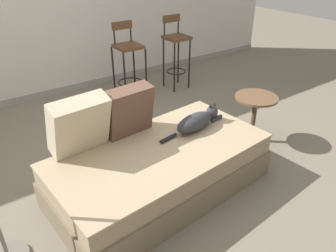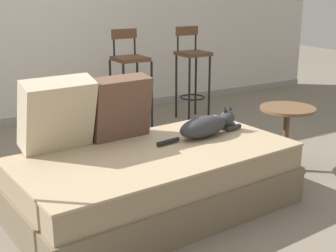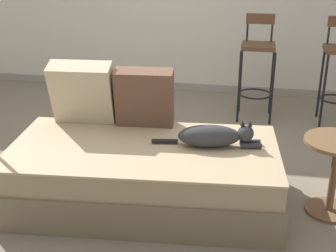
% 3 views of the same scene
% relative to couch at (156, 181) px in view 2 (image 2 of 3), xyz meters
% --- Properties ---
extents(ground_plane, '(16.00, 16.00, 0.00)m').
position_rel_couch_xyz_m(ground_plane, '(0.00, 0.40, -0.22)').
color(ground_plane, slate).
rests_on(ground_plane, ground).
extents(wall_back_panel, '(8.00, 0.10, 2.60)m').
position_rel_couch_xyz_m(wall_back_panel, '(0.00, 2.65, 1.08)').
color(wall_back_panel, silver).
rests_on(wall_back_panel, ground).
extents(wall_baseboard_trim, '(8.00, 0.02, 0.09)m').
position_rel_couch_xyz_m(wall_baseboard_trim, '(0.00, 2.60, -0.17)').
color(wall_baseboard_trim, gray).
rests_on(wall_baseboard_trim, ground).
extents(couch, '(1.91, 1.10, 0.43)m').
position_rel_couch_xyz_m(couch, '(0.00, 0.00, 0.00)').
color(couch, '#766750').
rests_on(couch, ground).
extents(throw_pillow_corner, '(0.48, 0.33, 0.49)m').
position_rel_couch_xyz_m(throw_pillow_corner, '(-0.54, 0.33, 0.45)').
color(throw_pillow_corner, beige).
rests_on(throw_pillow_corner, couch).
extents(throw_pillow_middle, '(0.44, 0.25, 0.44)m').
position_rel_couch_xyz_m(throw_pillow_middle, '(-0.08, 0.37, 0.43)').
color(throw_pillow_middle, brown).
rests_on(throw_pillow_middle, couch).
extents(cat, '(0.75, 0.23, 0.19)m').
position_rel_couch_xyz_m(cat, '(0.46, 0.09, 0.29)').
color(cat, '#333338').
rests_on(cat, couch).
extents(bar_stool_near_window, '(0.34, 0.34, 1.04)m').
position_rel_couch_xyz_m(bar_stool_near_window, '(0.73, 1.83, 0.37)').
color(bar_stool_near_window, black).
rests_on(bar_stool_near_window, ground).
extents(bar_stool_by_doorway, '(0.32, 0.32, 1.04)m').
position_rel_couch_xyz_m(bar_stool_by_doorway, '(1.51, 1.83, 0.39)').
color(bar_stool_by_doorway, black).
rests_on(bar_stool_by_doorway, ground).
extents(side_table, '(0.44, 0.44, 0.53)m').
position_rel_couch_xyz_m(side_table, '(1.27, 0.10, 0.13)').
color(side_table, brown).
rests_on(side_table, ground).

